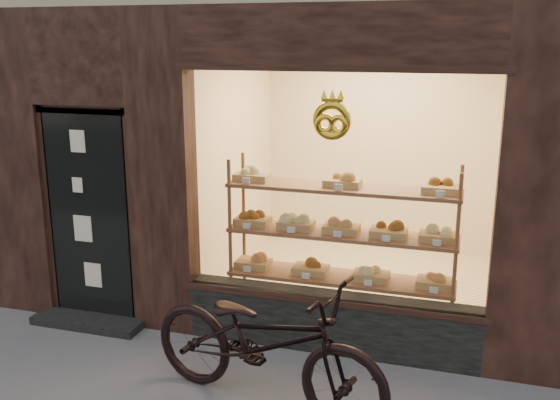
% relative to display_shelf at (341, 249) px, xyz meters
% --- Properties ---
extents(display_shelf, '(2.20, 0.45, 1.70)m').
position_rel_display_shelf_xyz_m(display_shelf, '(0.00, 0.00, 0.00)').
color(display_shelf, brown).
rests_on(display_shelf, ground).
extents(bicycle, '(2.17, 1.16, 1.09)m').
position_rel_display_shelf_xyz_m(bicycle, '(-0.28, -1.47, -0.30)').
color(bicycle, black).
rests_on(bicycle, ground).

